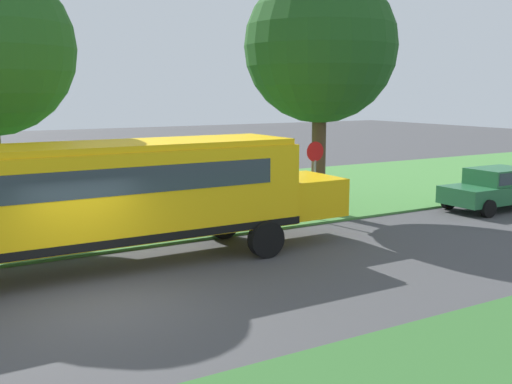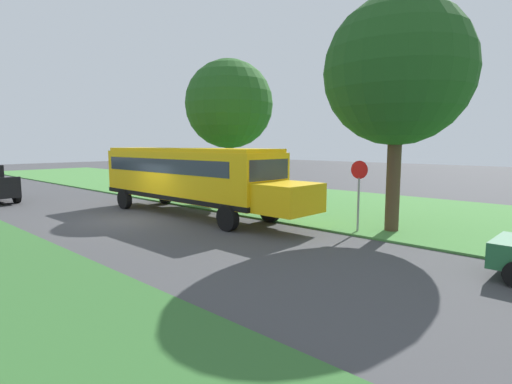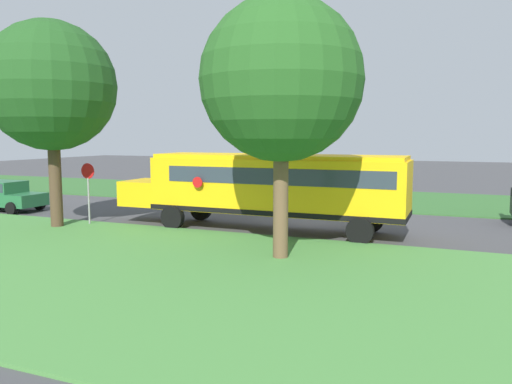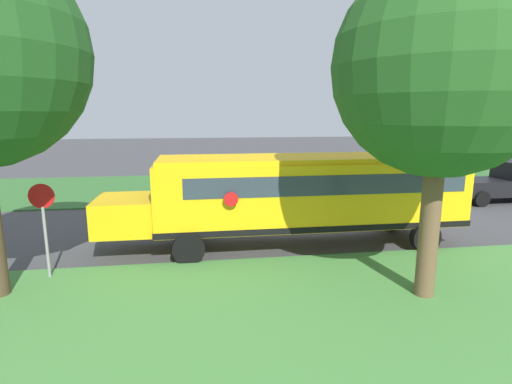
{
  "view_description": "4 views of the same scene",
  "coord_description": "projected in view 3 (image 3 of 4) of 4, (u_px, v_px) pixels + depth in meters",
  "views": [
    {
      "loc": [
        11.84,
        -3.27,
        4.41
      ],
      "look_at": [
        -0.66,
        4.09,
        1.97
      ],
      "focal_mm": 42.0,
      "sensor_mm": 36.0,
      "label": 1
    },
    {
      "loc": [
        8.86,
        16.06,
        3.34
      ],
      "look_at": [
        -2.34,
        5.59,
        1.51
      ],
      "focal_mm": 28.0,
      "sensor_mm": 36.0,
      "label": 2
    },
    {
      "loc": [
        -21.89,
        -6.2,
        3.93
      ],
      "look_at": [
        -2.83,
        1.55,
        1.6
      ],
      "focal_mm": 35.0,
      "sensor_mm": 36.0,
      "label": 3
    },
    {
      "loc": [
        -15.88,
        4.54,
        4.61
      ],
      "look_at": [
        -1.81,
        2.46,
        1.78
      ],
      "focal_mm": 28.0,
      "sensor_mm": 36.0,
      "label": 4
    }
  ],
  "objects": [
    {
      "name": "ground_plane",
      "position": [
        310.0,
        222.0,
        22.91
      ],
      "size": [
        120.0,
        120.0,
        0.0
      ],
      "primitive_type": "plane",
      "color": "#424244"
    },
    {
      "name": "grass_verge",
      "position": [
        210.0,
        278.0,
        13.7
      ],
      "size": [
        12.0,
        80.0,
        0.08
      ],
      "primitive_type": "cube",
      "color": "#47843D",
      "rests_on": "ground"
    },
    {
      "name": "car_green_nearest",
      "position": [
        3.0,
        194.0,
        26.2
      ],
      "size": [
        2.02,
        4.4,
        1.56
      ],
      "color": "#236038",
      "rests_on": "ground"
    },
    {
      "name": "stop_sign",
      "position": [
        88.0,
        186.0,
        21.75
      ],
      "size": [
        0.08,
        0.68,
        2.74
      ],
      "color": "gray",
      "rests_on": "ground"
    },
    {
      "name": "oak_tree_roadside_mid",
      "position": [
        52.0,
        88.0,
        20.68
      ],
      "size": [
        5.38,
        5.38,
        8.67
      ],
      "color": "#4C3826",
      "rests_on": "ground"
    },
    {
      "name": "school_bus",
      "position": [
        270.0,
        185.0,
        20.54
      ],
      "size": [
        2.84,
        12.42,
        3.16
      ],
      "color": "yellow",
      "rests_on": "ground"
    },
    {
      "name": "grass_far_side",
      "position": [
        350.0,
        198.0,
        31.19
      ],
      "size": [
        10.0,
        80.0,
        0.07
      ],
      "primitive_type": "cube",
      "color": "#33662D",
      "rests_on": "ground"
    },
    {
      "name": "oak_tree_beside_bus",
      "position": [
        281.0,
        79.0,
        15.36
      ],
      "size": [
        5.06,
        5.06,
        8.17
      ],
      "color": "brown",
      "rests_on": "ground"
    }
  ]
}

